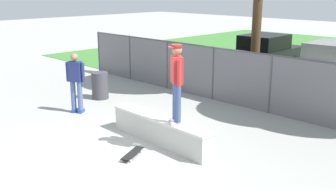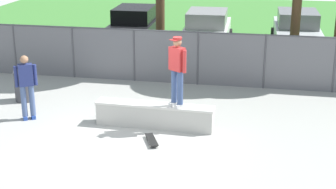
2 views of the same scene
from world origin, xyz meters
TOP-DOWN VIEW (x-y plane):
  - ground_plane at (0.00, 0.00)m, footprint 80.00×80.00m
  - concrete_ledge at (0.49, 1.17)m, footprint 3.19×0.59m
  - skateboarder at (1.11, 1.09)m, footprint 0.51×0.42m
  - skateboard at (0.64, 0.15)m, footprint 0.51×0.81m
  - chainlink_fence at (-0.00, 5.13)m, footprint 15.34×0.07m
  - car_black at (-2.46, 10.57)m, footprint 2.11×4.25m
  - car_white at (0.79, 10.21)m, footprint 2.11×4.25m
  - bystander at (-3.05, 1.05)m, footprint 0.53×0.41m
  - trash_bin at (-3.87, 2.49)m, footprint 0.56×0.56m

SIDE VIEW (x-z plane):
  - ground_plane at x=0.00m, z-range 0.00..0.00m
  - skateboard at x=0.64m, z-range 0.03..0.12m
  - concrete_ledge at x=0.49m, z-range 0.00..0.65m
  - trash_bin at x=-3.87m, z-range 0.00..0.92m
  - car_black at x=-2.46m, z-range 0.01..1.67m
  - car_white at x=0.79m, z-range 0.01..1.67m
  - chainlink_fence at x=0.00m, z-range 0.08..1.88m
  - bystander at x=-3.05m, z-range 0.10..1.92m
  - skateboarder at x=1.11m, z-range 0.76..2.60m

